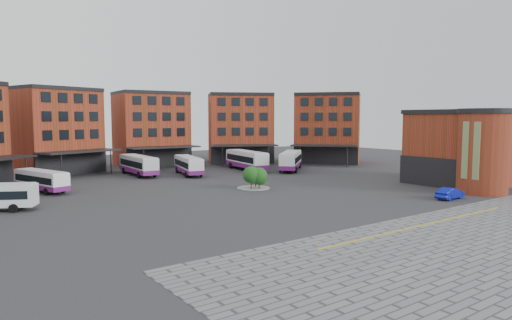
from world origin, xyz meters
TOP-DOWN VIEW (x-y plane):
  - ground at (0.00, 0.00)m, footprint 160.00×160.00m
  - yellow_line at (2.00, -14.00)m, footprint 26.00×0.15m
  - main_building at (-4.77, 38.25)m, footprint 94.14×42.48m
  - east_building at (28.70, -3.06)m, footprint 17.40×15.40m
  - tree_island at (1.92, 11.41)m, footprint 4.40×4.40m
  - bus_b at (-21.61, 25.74)m, footprint 5.04×10.00m
  - bus_c at (-5.16, 34.53)m, footprint 3.16×11.55m
  - bus_d at (1.88, 30.39)m, footprint 4.99×11.03m
  - bus_e at (13.63, 30.37)m, footprint 4.81×12.64m
  - bus_f at (19.86, 25.33)m, footprint 10.56×10.12m
  - blue_car at (15.84, -8.06)m, footprint 4.25×1.67m

SIDE VIEW (x-z plane):
  - ground at x=0.00m, z-range 0.00..0.00m
  - yellow_line at x=2.00m, z-range 0.02..0.04m
  - blue_car at x=15.84m, z-range 0.00..1.38m
  - bus_b at x=-21.61m, z-range 0.11..2.87m
  - bus_d at x=1.88m, z-range 0.13..3.15m
  - tree_island at x=1.92m, z-range 0.09..3.19m
  - bus_c at x=-5.16m, z-range 0.14..3.37m
  - bus_f at x=19.86m, z-range 0.14..3.49m
  - bus_e at x=13.63m, z-range 0.15..3.62m
  - east_building at x=28.70m, z-range -0.01..10.59m
  - main_building at x=-4.77m, z-range -0.07..14.53m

